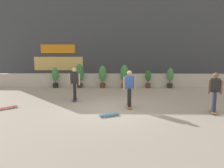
{
  "coord_description": "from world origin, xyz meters",
  "views": [
    {
      "loc": [
        0.19,
        -9.94,
        2.71
      ],
      "look_at": [
        0.0,
        1.5,
        0.9
      ],
      "focal_mm": 37.1,
      "sensor_mm": 36.0,
      "label": 1
    }
  ],
  "objects_px": {
    "potted_plant_1": "(80,74)",
    "potted_plant_4": "(148,78)",
    "skater_by_wall_right": "(75,83)",
    "skateboard_near_camera": "(109,115)",
    "skater_far_right": "(215,91)",
    "skateboard_aside": "(8,107)",
    "potted_plant_3": "(124,74)",
    "potted_plant_0": "(55,76)",
    "potted_plant_5": "(170,77)",
    "potted_plant_2": "(103,75)",
    "skater_foreground": "(129,87)"
  },
  "relations": [
    {
      "from": "potted_plant_0",
      "to": "skater_far_right",
      "type": "distance_m",
      "value": 10.19
    },
    {
      "from": "potted_plant_5",
      "to": "skater_far_right",
      "type": "height_order",
      "value": "skater_far_right"
    },
    {
      "from": "potted_plant_0",
      "to": "skater_foreground",
      "type": "xyz_separation_m",
      "value": [
        4.72,
        -5.23,
        0.15
      ]
    },
    {
      "from": "potted_plant_3",
      "to": "potted_plant_2",
      "type": "bearing_deg",
      "value": 180.0
    },
    {
      "from": "skateboard_near_camera",
      "to": "skateboard_aside",
      "type": "relative_size",
      "value": 1.12
    },
    {
      "from": "potted_plant_1",
      "to": "potted_plant_2",
      "type": "xyz_separation_m",
      "value": [
        1.56,
        0.0,
        -0.07
      ]
    },
    {
      "from": "potted_plant_5",
      "to": "potted_plant_1",
      "type": "bearing_deg",
      "value": 180.0
    },
    {
      "from": "potted_plant_0",
      "to": "skater_by_wall_right",
      "type": "height_order",
      "value": "skater_by_wall_right"
    },
    {
      "from": "potted_plant_1",
      "to": "skateboard_aside",
      "type": "distance_m",
      "value": 6.06
    },
    {
      "from": "skater_foreground",
      "to": "potted_plant_3",
      "type": "bearing_deg",
      "value": 90.45
    },
    {
      "from": "skater_foreground",
      "to": "skateboard_near_camera",
      "type": "xyz_separation_m",
      "value": [
        -0.87,
        -1.37,
        -0.88
      ]
    },
    {
      "from": "potted_plant_1",
      "to": "potted_plant_4",
      "type": "height_order",
      "value": "potted_plant_1"
    },
    {
      "from": "potted_plant_0",
      "to": "potted_plant_5",
      "type": "distance_m",
      "value": 7.76
    },
    {
      "from": "skater_by_wall_right",
      "to": "potted_plant_1",
      "type": "bearing_deg",
      "value": 95.05
    },
    {
      "from": "potted_plant_2",
      "to": "skater_far_right",
      "type": "relative_size",
      "value": 0.89
    },
    {
      "from": "skateboard_aside",
      "to": "potted_plant_3",
      "type": "bearing_deg",
      "value": 45.53
    },
    {
      "from": "potted_plant_3",
      "to": "skateboard_near_camera",
      "type": "xyz_separation_m",
      "value": [
        -0.83,
        -6.59,
        -0.85
      ]
    },
    {
      "from": "skater_far_right",
      "to": "skater_by_wall_right",
      "type": "xyz_separation_m",
      "value": [
        -6.21,
        2.17,
        0.0
      ]
    },
    {
      "from": "potted_plant_3",
      "to": "skateboard_near_camera",
      "type": "bearing_deg",
      "value": -97.2
    },
    {
      "from": "potted_plant_2",
      "to": "skater_foreground",
      "type": "height_order",
      "value": "skater_foreground"
    },
    {
      "from": "potted_plant_2",
      "to": "potted_plant_4",
      "type": "relative_size",
      "value": 1.24
    },
    {
      "from": "potted_plant_5",
      "to": "skateboard_near_camera",
      "type": "distance_m",
      "value": 7.7
    },
    {
      "from": "potted_plant_2",
      "to": "skater_far_right",
      "type": "distance_m",
      "value": 7.83
    },
    {
      "from": "potted_plant_1",
      "to": "skater_foreground",
      "type": "distance_m",
      "value": 6.06
    },
    {
      "from": "potted_plant_2",
      "to": "potted_plant_0",
      "type": "bearing_deg",
      "value": 180.0
    },
    {
      "from": "potted_plant_4",
      "to": "skater_far_right",
      "type": "distance_m",
      "value": 6.33
    },
    {
      "from": "skater_far_right",
      "to": "potted_plant_5",
      "type": "bearing_deg",
      "value": 94.23
    },
    {
      "from": "potted_plant_2",
      "to": "skater_by_wall_right",
      "type": "xyz_separation_m",
      "value": [
        -1.21,
        -3.86,
        0.07
      ]
    },
    {
      "from": "potted_plant_1",
      "to": "skater_by_wall_right",
      "type": "bearing_deg",
      "value": -84.95
    },
    {
      "from": "potted_plant_0",
      "to": "skater_foreground",
      "type": "distance_m",
      "value": 7.04
    },
    {
      "from": "potted_plant_3",
      "to": "skater_foreground",
      "type": "xyz_separation_m",
      "value": [
        0.04,
        -5.23,
        0.03
      ]
    },
    {
      "from": "potted_plant_5",
      "to": "skater_foreground",
      "type": "bearing_deg",
      "value": -120.23
    },
    {
      "from": "skater_by_wall_right",
      "to": "skateboard_near_camera",
      "type": "height_order",
      "value": "skater_by_wall_right"
    },
    {
      "from": "potted_plant_1",
      "to": "skater_far_right",
      "type": "xyz_separation_m",
      "value": [
        6.55,
        -6.03,
        -0.01
      ]
    },
    {
      "from": "potted_plant_4",
      "to": "skater_far_right",
      "type": "height_order",
      "value": "skater_far_right"
    },
    {
      "from": "potted_plant_3",
      "to": "potted_plant_0",
      "type": "bearing_deg",
      "value": 180.0
    },
    {
      "from": "potted_plant_0",
      "to": "skater_far_right",
      "type": "height_order",
      "value": "skater_far_right"
    },
    {
      "from": "skater_far_right",
      "to": "skater_foreground",
      "type": "relative_size",
      "value": 1.0
    },
    {
      "from": "potted_plant_1",
      "to": "potted_plant_3",
      "type": "relative_size",
      "value": 1.03
    },
    {
      "from": "potted_plant_3",
      "to": "skater_far_right",
      "type": "relative_size",
      "value": 0.92
    },
    {
      "from": "potted_plant_0",
      "to": "potted_plant_1",
      "type": "xyz_separation_m",
      "value": [
        1.66,
        0.0,
        0.16
      ]
    },
    {
      "from": "potted_plant_4",
      "to": "potted_plant_5",
      "type": "bearing_deg",
      "value": 0.0
    },
    {
      "from": "skater_foreground",
      "to": "skateboard_aside",
      "type": "distance_m",
      "value": 5.52
    },
    {
      "from": "potted_plant_1",
      "to": "potted_plant_5",
      "type": "bearing_deg",
      "value": 0.0
    },
    {
      "from": "potted_plant_1",
      "to": "skateboard_aside",
      "type": "bearing_deg",
      "value": -113.4
    },
    {
      "from": "potted_plant_2",
      "to": "skateboard_near_camera",
      "type": "bearing_deg",
      "value": -84.53
    },
    {
      "from": "skateboard_aside",
      "to": "skater_foreground",
      "type": "bearing_deg",
      "value": 2.91
    },
    {
      "from": "potted_plant_4",
      "to": "skateboard_aside",
      "type": "xyz_separation_m",
      "value": [
        -7.01,
        -5.5,
        -0.58
      ]
    },
    {
      "from": "skater_by_wall_right",
      "to": "potted_plant_3",
      "type": "bearing_deg",
      "value": 55.21
    },
    {
      "from": "potted_plant_5",
      "to": "skater_foreground",
      "type": "relative_size",
      "value": 0.8
    }
  ]
}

